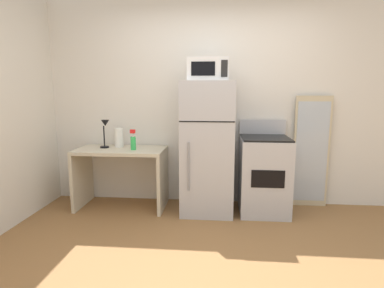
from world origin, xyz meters
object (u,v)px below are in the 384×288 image
Objects in this scene: spray_bottle at (133,142)px; oven_range at (264,174)px; desk_lamp at (105,129)px; microwave at (208,70)px; paper_towel_roll at (119,138)px; leaning_mirror at (311,152)px; desk at (122,167)px; refrigerator at (208,148)px.

oven_range is (1.58, 0.06, -0.38)m from spray_bottle.
oven_range is (1.96, -0.04, -0.52)m from desk_lamp.
desk_lamp is at bearing 176.48° from microwave.
desk_lamp is 1.47× the size of paper_towel_roll.
desk_lamp is 1.46m from microwave.
paper_towel_roll is at bearing 32.83° from desk_lamp.
spray_bottle is 2.22m from leaning_mirror.
microwave is at bearing 1.10° from spray_bottle.
paper_towel_roll is 0.30m from spray_bottle.
leaning_mirror is at bearing 8.09° from spray_bottle.
desk is at bearing -63.87° from paper_towel_roll.
spray_bottle is at bearing -18.80° from desk.
refrigerator is 0.75m from oven_range.
oven_range reaches higher than desk.
desk is 1.76m from oven_range.
paper_towel_roll is at bearing 175.87° from oven_range.
spray_bottle is (0.18, -0.06, 0.33)m from desk.
desk_lamp is 0.21m from paper_towel_roll.
leaning_mirror is (2.57, 0.22, -0.29)m from desk_lamp.
microwave is (1.28, -0.08, 0.70)m from desk_lamp.
paper_towel_roll is 0.15× the size of refrigerator.
oven_range is (0.68, 0.02, -0.32)m from refrigerator.
desk_lamp is at bearing 165.86° from spray_bottle.
microwave reaches higher than leaning_mirror.
paper_towel_roll is (0.14, 0.09, -0.12)m from desk_lamp.
desk is 1.60m from microwave.
microwave is at bearing -167.16° from leaning_mirror.
refrigerator is 0.91m from microwave.
leaning_mirror reaches higher than spray_bottle.
desk_lamp is 0.32× the size of oven_range.
desk_lamp is 2.60m from leaning_mirror.
spray_bottle reaches higher than paper_towel_roll.
spray_bottle is (0.24, -0.19, -0.02)m from paper_towel_roll.
refrigerator reaches higher than desk.
paper_towel_roll is at bearing 116.13° from desk.
microwave is 0.42× the size of oven_range.
paper_towel_roll is at bearing 172.56° from refrigerator.
paper_towel_roll is at bearing 171.51° from microwave.
oven_range is at bearing -157.33° from leaning_mirror.
refrigerator is at bearing 90.32° from microwave.
paper_towel_roll is at bearing 141.99° from spray_bottle.
spray_bottle is at bearing -14.14° from desk_lamp.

